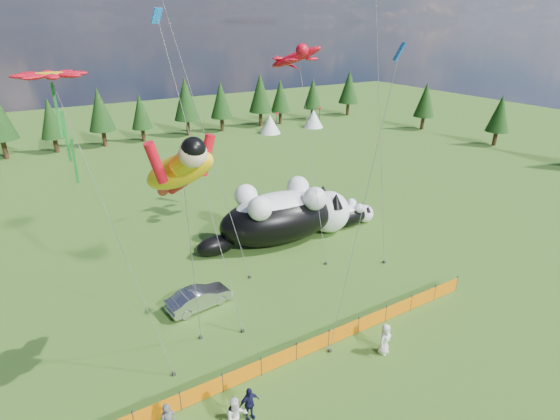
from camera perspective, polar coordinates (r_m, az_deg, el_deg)
name	(u,v)px	position (r m, az deg, el deg)	size (l,w,h in m)	color
ground	(282,321)	(25.60, 0.31, -14.33)	(160.00, 160.00, 0.00)	#193D0B
safety_fence	(313,345)	(23.35, 4.31, -17.18)	(22.06, 0.06, 1.10)	#262626
tree_line	(109,116)	(64.26, -21.38, 11.36)	(90.00, 4.00, 8.00)	black
festival_tents	(202,133)	(62.86, -10.20, 9.90)	(50.00, 3.20, 2.80)	white
cat_large	(285,215)	(33.24, 0.70, -0.59)	(12.57, 5.34, 4.54)	black
cat_small	(347,215)	(36.57, 8.76, -0.60)	(5.64, 2.45, 2.04)	black
car	(199,298)	(26.76, -10.52, -11.22)	(1.35, 3.88, 1.28)	#B7B7BC
spectator_b	(236,417)	(19.58, -5.73, -25.34)	(0.95, 0.56, 1.95)	silver
spectator_c	(249,404)	(20.22, -4.05, -23.93)	(0.96, 0.49, 1.64)	#131334
spectator_e	(385,339)	(23.69, 13.53, -16.07)	(0.84, 0.55, 1.72)	silver
superhero_kite	(179,171)	(17.84, -13.09, 5.01)	(5.45, 5.57, 12.22)	yellow
gecko_kite	(296,57)	(35.38, 2.06, 19.31)	(5.94, 12.03, 15.76)	red
flower_kite	(51,79)	(20.19, -27.74, 14.87)	(4.36, 5.43, 14.27)	red
diamond_kite_a	(160,29)	(25.82, -15.36, 21.87)	(1.42, 7.85, 17.47)	blue
diamond_kite_c	(396,64)	(21.03, 14.97, 17.93)	(4.13, 1.50, 15.37)	blue
diamond_kite_d	(162,0)	(29.64, -15.14, 24.96)	(2.83, 6.87, 18.94)	#0C9889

